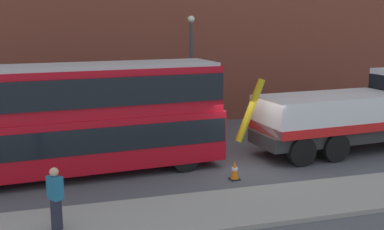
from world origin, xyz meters
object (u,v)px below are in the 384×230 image
(pedestrian_onlooker, at_px, (56,200))
(street_lamp, at_px, (191,63))
(traffic_cone_near_bus, at_px, (235,170))
(recovery_tow_truck, at_px, (362,110))
(double_decker_bus, at_px, (73,116))

(pedestrian_onlooker, bearing_deg, street_lamp, 22.84)
(traffic_cone_near_bus, bearing_deg, pedestrian_onlooker, -155.59)
(recovery_tow_truck, xyz_separation_m, street_lamp, (-6.01, 5.95, 1.71))
(recovery_tow_truck, height_order, street_lamp, street_lamp)
(double_decker_bus, distance_m, traffic_cone_near_bus, 6.12)
(traffic_cone_near_bus, xyz_separation_m, street_lamp, (0.76, 8.13, 3.13))
(traffic_cone_near_bus, distance_m, street_lamp, 8.74)
(recovery_tow_truck, bearing_deg, double_decker_bus, 175.49)
(double_decker_bus, distance_m, street_lamp, 8.69)
(pedestrian_onlooker, xyz_separation_m, traffic_cone_near_bus, (6.14, 2.79, -0.64))
(pedestrian_onlooker, height_order, street_lamp, street_lamp)
(pedestrian_onlooker, distance_m, traffic_cone_near_bus, 6.78)
(recovery_tow_truck, relative_size, double_decker_bus, 0.91)
(pedestrian_onlooker, distance_m, street_lamp, 13.15)
(traffic_cone_near_bus, bearing_deg, recovery_tow_truck, 17.85)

